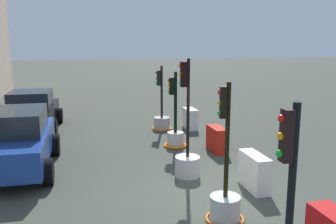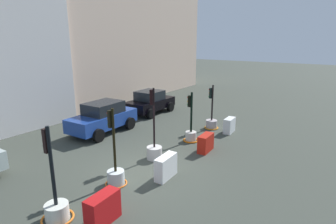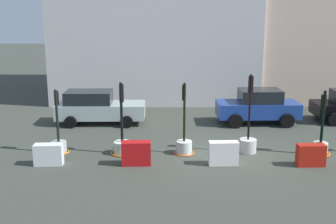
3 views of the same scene
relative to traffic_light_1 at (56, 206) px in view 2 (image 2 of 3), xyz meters
The scene contains 13 objects.
ground_plane 3.99m from the traffic_light_1, ahead, with size 120.00×120.00×0.00m, color #3A3F37.
traffic_light_1 is the anchor object (origin of this frame).
traffic_light_2 2.52m from the traffic_light_1, ahead, with size 0.82×0.82×2.93m.
traffic_light_3 5.17m from the traffic_light_1, ahead, with size 0.69×0.69×3.26m.
traffic_light_4 8.06m from the traffic_light_1, ahead, with size 0.82×0.82×2.65m.
traffic_light_5 10.68m from the traffic_light_1, ahead, with size 0.86×0.86×2.67m.
construction_barrier_1 1.44m from the traffic_light_1, 62.17° to the right, with size 1.12×0.52×0.91m.
construction_barrier_2 4.17m from the traffic_light_1, 17.47° to the right, with size 1.13×0.45×0.91m.
construction_barrier_3 7.38m from the traffic_light_1, 10.46° to the right, with size 1.06×0.49×0.84m.
construction_barrier_4 10.61m from the traffic_light_1, ahead, with size 0.98×0.48×0.86m.
car_blue_estate 8.15m from the traffic_light_1, 36.99° to the left, with size 4.23×2.24×1.77m.
car_black_sedan 12.66m from the traffic_light_1, 24.77° to the left, with size 3.91×2.21×1.65m.
building_corner_block 21.75m from the traffic_light_1, 39.89° to the left, with size 18.47×9.56×12.90m.
Camera 2 is at (-8.11, -6.66, 5.28)m, focal length 29.58 mm.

